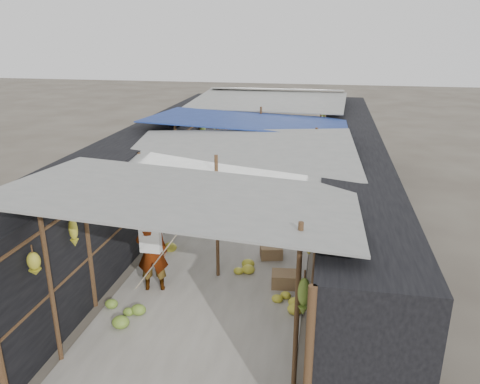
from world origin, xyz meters
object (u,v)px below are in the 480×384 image
Objects in this scene: crate_near at (271,252)px; vendor_elderly at (152,252)px; black_basin at (283,206)px; vendor_seated at (303,196)px; shopper_blue at (229,199)px.

crate_near is 2.82m from vendor_elderly.
black_basin is 0.36× the size of vendor_elderly.
vendor_elderly reaches higher than black_basin.
crate_near is at bearing -154.73° from vendor_elderly.
vendor_elderly is 2.07× the size of vendor_seated.
crate_near is 0.61× the size of vendor_seated.
black_basin is 5.33m from vendor_elderly.
black_basin is at bearing -127.60° from vendor_elderly.
shopper_blue is (-1.30, 1.66, 0.59)m from crate_near.
black_basin is at bearing 77.13° from crate_near.
crate_near is 2.19m from shopper_blue.
shopper_blue is at bearing -50.58° from vendor_seated.
vendor_elderly is at bearing -112.78° from black_basin.
vendor_seated is (0.56, 0.11, 0.31)m from black_basin.
shopper_blue is 2.41m from vendor_seated.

